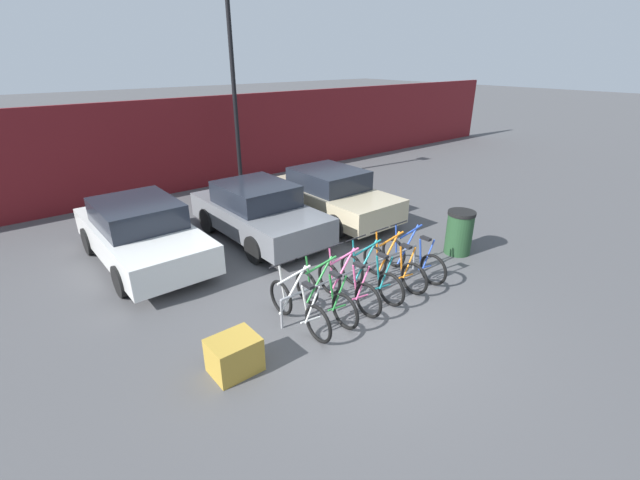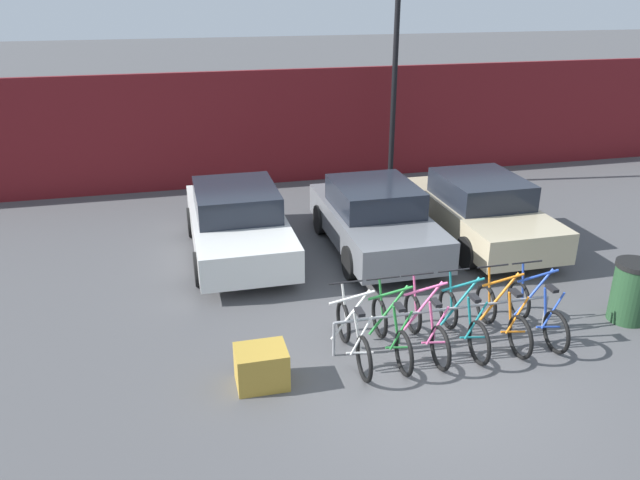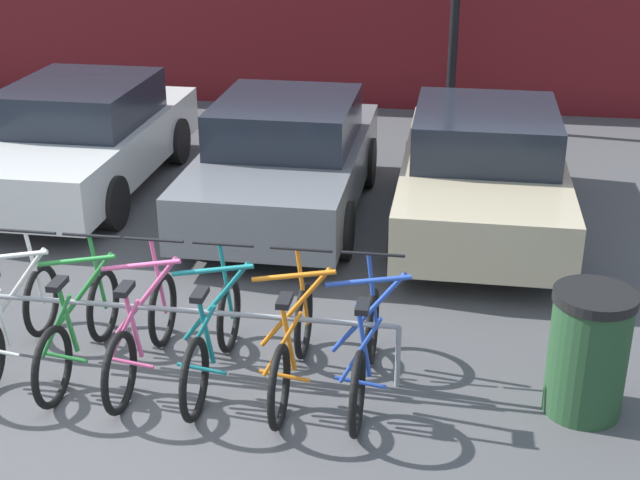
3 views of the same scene
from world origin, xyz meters
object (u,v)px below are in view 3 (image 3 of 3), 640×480
at_px(bicycle_pink, 142,334).
at_px(bicycle_teal, 213,340).
at_px(bicycle_orange, 292,347).
at_px(car_grey, 285,159).
at_px(bike_rack, 189,318).
at_px(bicycle_white, 14,324).
at_px(bicycle_green, 79,329).
at_px(car_white, 82,137).
at_px(bicycle_blue, 365,353).
at_px(car_beige, 483,171).
at_px(trash_bin, 588,352).

distance_m(bicycle_pink, bicycle_teal, 0.60).
bearing_deg(bicycle_orange, car_grey, 100.64).
relative_size(bicycle_teal, bicycle_orange, 1.00).
bearing_deg(bike_rack, bicycle_white, -174.31).
distance_m(bicycle_green, car_white, 4.61).
distance_m(bike_rack, bicycle_blue, 1.50).
xyz_separation_m(bicycle_green, bicycle_blue, (2.40, 0.00, 0.00)).
distance_m(bike_rack, bicycle_orange, 0.92).
bearing_deg(bicycle_teal, bicycle_pink, -176.46).
distance_m(bicycle_white, bicycle_blue, 2.98).
relative_size(bicycle_white, car_beige, 0.42).
bearing_deg(car_white, car_grey, -9.38).
xyz_separation_m(bike_rack, bicycle_orange, (0.90, -0.15, -0.11)).
height_order(bicycle_blue, car_white, car_white).
bearing_deg(trash_bin, bicycle_blue, -178.79).
bearing_deg(bicycle_white, car_white, 107.89).
bearing_deg(bicycle_pink, trash_bin, -3.12).
relative_size(bicycle_pink, bicycle_orange, 1.00).
bearing_deg(car_beige, trash_bin, -78.16).
bearing_deg(bicycle_pink, car_grey, 79.43).
height_order(car_grey, trash_bin, car_grey).
bearing_deg(bicycle_teal, bicycle_blue, 3.54).
distance_m(bicycle_green, car_beige, 5.01).
bearing_deg(bicycle_teal, car_grey, 95.65).
xyz_separation_m(bike_rack, car_white, (-2.64, 4.11, 0.21)).
bearing_deg(bicycle_pink, bicycle_blue, -3.70).
height_order(bicycle_teal, car_grey, car_grey).
bearing_deg(car_grey, bicycle_pink, -96.87).
relative_size(bike_rack, bicycle_white, 2.06).
bearing_deg(car_grey, bicycle_green, -104.83).
height_order(bicycle_white, car_white, car_white).
relative_size(bicycle_white, bicycle_pink, 1.00).
distance_m(bike_rack, car_white, 4.89).
bearing_deg(trash_bin, bicycle_orange, -179.10).
relative_size(bike_rack, bicycle_teal, 2.06).
height_order(bicycle_teal, trash_bin, bicycle_teal).
bearing_deg(bicycle_blue, car_white, 131.92).
xyz_separation_m(bicycle_white, trash_bin, (4.68, 0.04, 0.14)).
bearing_deg(bicycle_blue, bicycle_green, 177.77).
xyz_separation_m(bicycle_white, bicycle_teal, (1.73, 0.00, 0.00)).
relative_size(bicycle_orange, car_white, 0.40).
relative_size(bicycle_blue, car_grey, 0.42).
bearing_deg(car_beige, bicycle_pink, -126.68).
height_order(bike_rack, bicycle_teal, bicycle_teal).
height_order(bicycle_pink, bicycle_blue, same).
distance_m(bicycle_teal, bicycle_blue, 1.25).
relative_size(bicycle_white, car_white, 0.40).
bearing_deg(bicycle_blue, bike_rack, 172.07).
distance_m(bicycle_blue, trash_bin, 1.71).
height_order(bicycle_white, bicycle_green, same).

